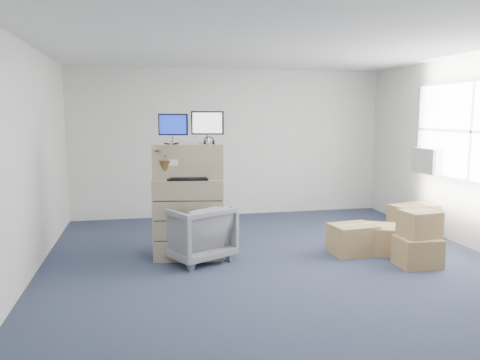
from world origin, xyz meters
name	(u,v)px	position (x,y,z in m)	size (l,w,h in m)	color
ground	(283,273)	(0.00, 0.00, 0.00)	(7.00, 7.00, 0.00)	#272F47
wall_back	(230,143)	(0.00, 3.51, 1.40)	(6.00, 0.02, 2.80)	silver
window	(474,132)	(2.96, 0.50, 1.70)	(0.07, 2.72, 1.52)	gray
ac_unit	(428,161)	(2.87, 1.40, 1.20)	(0.24, 0.60, 0.40)	silver
filing_cabinet_lower	(189,218)	(-1.06, 0.92, 0.54)	(0.93, 0.57, 1.09)	tan
filing_cabinet_upper	(189,161)	(-1.05, 0.97, 1.32)	(0.93, 0.47, 0.47)	tan
monitor_left	(173,127)	(-1.25, 0.98, 1.78)	(0.39, 0.21, 0.40)	#99999E
monitor_right	(207,125)	(-0.80, 0.91, 1.80)	(0.43, 0.23, 0.43)	#99999E
headphones	(209,141)	(-0.80, 0.75, 1.59)	(0.14, 0.14, 0.01)	black
keyboard	(188,179)	(-1.09, 0.76, 1.10)	(0.53, 0.22, 0.03)	black
mouse	(210,178)	(-0.79, 0.79, 1.11)	(0.10, 0.06, 0.03)	silver
water_bottle	(193,168)	(-0.99, 0.98, 1.22)	(0.08, 0.08, 0.27)	gray
phone_dock	(186,174)	(-1.10, 0.95, 1.14)	(0.08, 0.07, 0.15)	silver
external_drive	(214,175)	(-0.71, 0.95, 1.12)	(0.22, 0.16, 0.07)	black
tissue_box	(214,169)	(-0.71, 0.95, 1.20)	(0.23, 0.11, 0.09)	#4792F2
potted_plant	(167,162)	(-1.35, 0.89, 1.32)	(0.40, 0.44, 0.41)	#A6C9A2
office_chair	(196,229)	(-0.99, 0.75, 0.42)	(0.81, 0.76, 0.83)	slate
cardboard_boxes	(395,233)	(1.87, 0.61, 0.25)	(2.11, 1.93, 0.72)	olive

